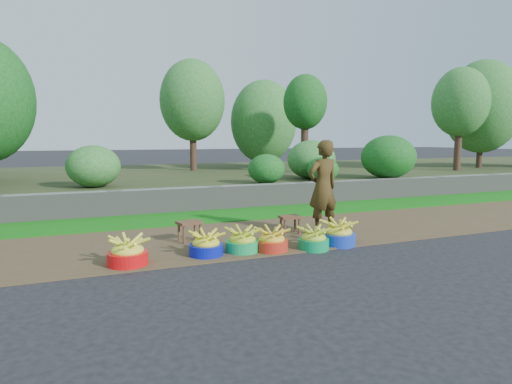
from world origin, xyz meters
name	(u,v)px	position (x,y,z in m)	size (l,w,h in m)	color
ground_plane	(298,254)	(0.00, 0.00, 0.00)	(120.00, 120.00, 0.00)	black
dirt_shoulder	(264,235)	(0.00, 1.25, 0.01)	(80.00, 2.50, 0.02)	#4C3C26
grass_verge	(227,215)	(0.00, 3.25, 0.02)	(80.00, 1.50, 0.04)	#126E10
retaining_wall	(215,198)	(0.00, 4.10, 0.28)	(80.00, 0.35, 0.55)	slate
earth_bank	(174,180)	(0.00, 9.00, 0.25)	(80.00, 10.00, 0.50)	#333C1E
vegetation	(124,111)	(-1.58, 8.22, 2.47)	(33.34, 8.01, 4.16)	#3C281D
basin_a	(128,253)	(-2.32, 0.30, 0.17)	(0.52, 0.52, 0.39)	red
basin_b	(206,245)	(-1.25, 0.36, 0.16)	(0.48, 0.48, 0.36)	#0A15A9
basin_c	(242,241)	(-0.71, 0.37, 0.16)	(0.49, 0.49, 0.36)	#149E51
basin_d	(272,241)	(-0.30, 0.25, 0.16)	(0.48, 0.48, 0.36)	red
basin_e	(314,239)	(0.33, 0.13, 0.15)	(0.46, 0.46, 0.34)	#0B904F
basin_f	(338,234)	(0.82, 0.21, 0.18)	(0.53, 0.53, 0.39)	#1736B9
stool_left	(189,225)	(-1.28, 1.24, 0.28)	(0.42, 0.35, 0.32)	brown
stool_right	(290,220)	(0.45, 1.15, 0.26)	(0.36, 0.29, 0.31)	brown
vendor_woman	(323,187)	(0.97, 0.95, 0.82)	(0.59, 0.38, 1.60)	black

